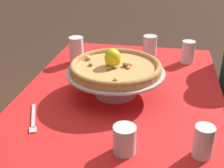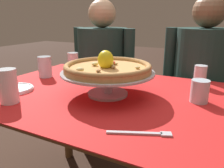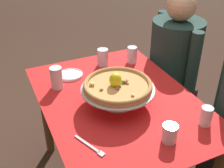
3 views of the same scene
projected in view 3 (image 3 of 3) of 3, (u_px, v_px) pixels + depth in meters
name	position (u px, v px, depth m)	size (l,w,h in m)	color
dining_table	(118.00, 114.00, 1.71)	(1.17, 0.85, 0.71)	brown
pizza_stand	(118.00, 92.00, 1.57)	(0.40, 0.40, 0.11)	#B7B7C1
pizza	(118.00, 85.00, 1.55)	(0.37, 0.37, 0.09)	tan
water_glass_side_right	(170.00, 134.00, 1.34)	(0.07, 0.07, 0.09)	silver
water_glass_back_right	(206.00, 117.00, 1.44)	(0.06, 0.06, 0.10)	white
water_glass_side_left	(103.00, 58.00, 1.99)	(0.08, 0.08, 0.12)	silver
water_glass_back_left	(132.00, 56.00, 2.02)	(0.07, 0.07, 0.12)	white
water_glass_front_left	(57.00, 79.00, 1.73)	(0.07, 0.07, 0.14)	white
side_plate	(71.00, 75.00, 1.88)	(0.16, 0.16, 0.02)	white
dinner_fork	(91.00, 147.00, 1.32)	(0.18, 0.09, 0.01)	#B7B7C1
diner_left	(173.00, 68.00, 2.24)	(0.54, 0.40, 1.17)	maroon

